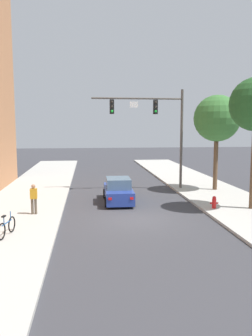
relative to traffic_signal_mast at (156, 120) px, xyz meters
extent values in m
plane|color=#38383D|center=(-2.63, -8.01, -5.36)|extent=(120.00, 120.00, 0.00)
cube|color=#B2AFA8|center=(-9.13, -8.01, -5.28)|extent=(5.00, 60.00, 0.15)
cylinder|color=#514C47|center=(1.97, 0.01, -1.46)|extent=(0.20, 0.20, 7.50)
cylinder|color=#514C47|center=(-1.45, 0.01, 1.59)|extent=(6.83, 0.14, 0.14)
cube|color=black|center=(-0.08, 0.01, 0.97)|extent=(0.32, 0.28, 1.05)
sphere|color=#2D2823|center=(-0.08, -0.14, 1.30)|extent=(0.18, 0.18, 0.18)
sphere|color=#2D2823|center=(-0.08, -0.14, 0.97)|extent=(0.18, 0.18, 0.18)
sphere|color=green|center=(-0.08, -0.14, 0.64)|extent=(0.18, 0.18, 0.18)
cube|color=black|center=(-3.36, 0.01, 0.97)|extent=(0.32, 0.28, 1.05)
sphere|color=#2D2823|center=(-3.36, -0.14, 1.30)|extent=(0.18, 0.18, 0.18)
sphere|color=#2D2823|center=(-3.36, -0.14, 0.97)|extent=(0.18, 0.18, 0.18)
sphere|color=green|center=(-3.36, -0.14, 0.64)|extent=(0.18, 0.18, 0.18)
cube|color=white|center=(-1.72, -0.01, 1.14)|extent=(0.60, 0.03, 0.44)
cube|color=navy|center=(-3.26, -3.76, -4.80)|extent=(1.75, 4.22, 0.80)
cube|color=slate|center=(-3.26, -3.91, -4.08)|extent=(1.52, 2.02, 0.64)
cylinder|color=black|center=(-4.05, -2.45, -5.04)|extent=(0.23, 0.64, 0.64)
cylinder|color=black|center=(-2.43, -2.47, -5.04)|extent=(0.23, 0.64, 0.64)
cylinder|color=black|center=(-4.08, -5.06, -5.04)|extent=(0.23, 0.64, 0.64)
cylinder|color=black|center=(-2.46, -5.08, -5.04)|extent=(0.23, 0.64, 0.64)
cube|color=red|center=(-3.92, -5.88, -4.68)|extent=(0.20, 0.04, 0.14)
cube|color=red|center=(-2.64, -5.89, -4.68)|extent=(0.20, 0.04, 0.14)
cylinder|color=brown|center=(-8.21, -6.82, -4.78)|extent=(0.14, 0.14, 0.85)
cylinder|color=brown|center=(-8.03, -6.82, -4.78)|extent=(0.14, 0.14, 0.85)
cube|color=orange|center=(-8.12, -6.82, -4.08)|extent=(0.36, 0.22, 0.56)
sphere|color=#9E7051|center=(-8.12, -6.82, -3.68)|extent=(0.22, 0.22, 0.22)
torus|color=black|center=(-8.63, -9.90, -4.85)|extent=(0.19, 0.72, 0.72)
torus|color=black|center=(-8.82, -10.93, -4.85)|extent=(0.19, 0.72, 0.72)
cylinder|color=#194C8C|center=(-8.72, -10.42, -4.63)|extent=(0.22, 0.94, 0.05)
cylinder|color=#194C8C|center=(-8.77, -10.67, -4.45)|extent=(0.04, 0.04, 0.35)
cylinder|color=#194C8C|center=(-8.65, -10.00, -4.43)|extent=(0.04, 0.04, 0.40)
cube|color=black|center=(-8.77, -10.67, -4.27)|extent=(0.16, 0.26, 0.06)
cylinder|color=red|center=(2.09, -6.68, -4.93)|extent=(0.24, 0.24, 0.55)
sphere|color=red|center=(2.09, -6.68, -4.60)|extent=(0.22, 0.22, 0.22)
cylinder|color=red|center=(1.91, -6.68, -4.91)|extent=(0.12, 0.09, 0.09)
cylinder|color=red|center=(2.27, -6.68, -4.91)|extent=(0.12, 0.09, 0.09)
cylinder|color=brown|center=(4.34, -1.04, -3.19)|extent=(0.32, 0.32, 4.04)
sphere|color=#387033|center=(4.34, -1.04, 0.12)|extent=(3.43, 3.43, 3.43)
camera|label=1|loc=(-5.20, -25.01, -0.48)|focal=35.79mm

